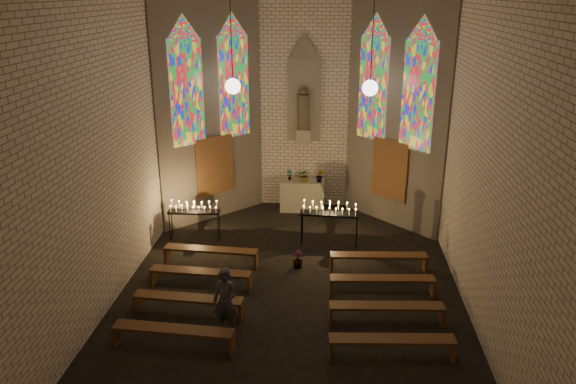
% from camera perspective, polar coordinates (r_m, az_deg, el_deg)
% --- Properties ---
extents(floor, '(12.00, 12.00, 0.00)m').
position_cam_1_polar(floor, '(13.31, 0.15, -10.59)').
color(floor, black).
rests_on(floor, ground).
extents(room, '(8.22, 12.43, 7.00)m').
position_cam_1_polar(room, '(15.13, 1.14, 8.34)').
color(room, beige).
rests_on(room, ground).
extents(altar, '(1.40, 0.60, 1.00)m').
position_cam_1_polar(altar, '(18.03, 1.46, -0.36)').
color(altar, '#B6B194').
rests_on(altar, ground).
extents(flower_vase_left, '(0.20, 0.15, 0.36)m').
position_cam_1_polar(flower_vase_left, '(17.86, 0.14, 1.76)').
color(flower_vase_left, '#4C723F').
rests_on(flower_vase_left, altar).
extents(flower_vase_center, '(0.38, 0.33, 0.42)m').
position_cam_1_polar(flower_vase_center, '(17.71, 1.72, 1.70)').
color(flower_vase_center, '#4C723F').
rests_on(flower_vase_center, altar).
extents(flower_vase_right, '(0.27, 0.24, 0.43)m').
position_cam_1_polar(flower_vase_right, '(17.68, 3.25, 1.66)').
color(flower_vase_right, '#4C723F').
rests_on(flower_vase_right, altar).
extents(aisle_flower_pot, '(0.31, 0.31, 0.47)m').
position_cam_1_polar(aisle_flower_pot, '(14.49, 1.00, -6.85)').
color(aisle_flower_pot, '#4C723F').
rests_on(aisle_flower_pot, ground).
extents(votive_stand_left, '(1.48, 0.41, 1.08)m').
position_cam_1_polar(votive_stand_left, '(16.00, -9.54, -1.73)').
color(votive_stand_left, black).
rests_on(votive_stand_left, ground).
extents(votive_stand_right, '(1.64, 0.45, 1.19)m').
position_cam_1_polar(votive_stand_right, '(15.45, 4.25, -1.92)').
color(votive_stand_right, black).
rests_on(votive_stand_right, ground).
extents(pew_left_0, '(2.45, 0.50, 0.47)m').
position_cam_1_polar(pew_left_0, '(14.69, -7.83, -6.02)').
color(pew_left_0, '#523117').
rests_on(pew_left_0, ground).
extents(pew_right_0, '(2.45, 0.50, 0.47)m').
position_cam_1_polar(pew_right_0, '(14.43, 9.17, -6.58)').
color(pew_right_0, '#523117').
rests_on(pew_right_0, ground).
extents(pew_left_1, '(2.45, 0.50, 0.47)m').
position_cam_1_polar(pew_left_1, '(13.65, -8.88, -8.21)').
color(pew_left_1, '#523117').
rests_on(pew_left_1, ground).
extents(pew_right_1, '(2.45, 0.50, 0.47)m').
position_cam_1_polar(pew_right_1, '(13.37, 9.54, -8.88)').
color(pew_right_1, '#523117').
rests_on(pew_right_1, ground).
extents(pew_left_2, '(2.45, 0.50, 0.47)m').
position_cam_1_polar(pew_left_2, '(12.64, -10.11, -10.76)').
color(pew_left_2, '#523117').
rests_on(pew_left_2, ground).
extents(pew_right_2, '(2.45, 0.50, 0.47)m').
position_cam_1_polar(pew_right_2, '(12.34, 9.99, -11.57)').
color(pew_right_2, '#523117').
rests_on(pew_right_2, ground).
extents(pew_left_3, '(2.45, 0.50, 0.47)m').
position_cam_1_polar(pew_left_3, '(11.66, -11.57, -13.74)').
color(pew_left_3, '#523117').
rests_on(pew_left_3, ground).
extents(pew_right_3, '(2.45, 0.50, 0.47)m').
position_cam_1_polar(pew_right_3, '(11.34, 10.52, -14.74)').
color(pew_right_3, '#523117').
rests_on(pew_right_3, ground).
extents(visitor, '(0.60, 0.45, 1.49)m').
position_cam_1_polar(visitor, '(11.75, -6.35, -11.04)').
color(visitor, '#44454D').
rests_on(visitor, ground).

